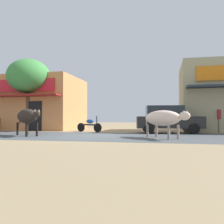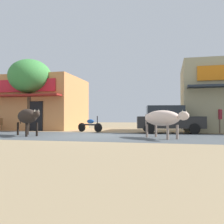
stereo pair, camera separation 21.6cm
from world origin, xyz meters
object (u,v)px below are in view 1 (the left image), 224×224
parked_hatchback_car (168,119)px  pedestrian_by_shop (218,117)px  parked_motorcycle (90,125)px  roadside_tree (29,77)px  cow_far_dark (163,118)px  cow_near_brown (27,117)px

parked_hatchback_car → pedestrian_by_shop: bearing=15.7°
parked_hatchback_car → parked_motorcycle: size_ratio=2.21×
roadside_tree → pedestrian_by_shop: 13.09m
cow_far_dark → pedestrian_by_shop: size_ratio=1.46×
roadside_tree → parked_hatchback_car: bearing=-4.6°
pedestrian_by_shop → roadside_tree: bearing=-179.7°
parked_hatchback_car → cow_far_dark: parked_hatchback_car is taller
roadside_tree → cow_far_dark: (9.51, -4.79, -2.99)m
cow_near_brown → roadside_tree: bearing=120.5°
parked_hatchback_car → pedestrian_by_shop: pedestrian_by_shop is taller
roadside_tree → parked_motorcycle: (4.76, -0.55, -3.42)m
parked_hatchback_car → pedestrian_by_shop: (3.01, 0.85, 0.13)m
parked_motorcycle → cow_far_dark: size_ratio=0.77×
roadside_tree → cow_far_dark: bearing=-26.7°
cow_near_brown → pedestrian_by_shop: size_ratio=1.45×
parked_motorcycle → cow_near_brown: 4.60m
cow_near_brown → cow_far_dark: 6.79m
roadside_tree → cow_near_brown: size_ratio=2.16×
pedestrian_by_shop → parked_hatchback_car: bearing=-164.3°
parked_hatchback_car → parked_motorcycle: (-4.99, 0.24, -0.38)m
parked_hatchback_car → parked_motorcycle: bearing=177.2°
parked_motorcycle → pedestrian_by_shop: bearing=4.3°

